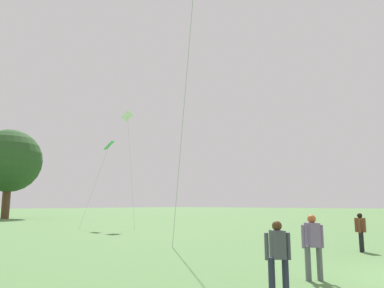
% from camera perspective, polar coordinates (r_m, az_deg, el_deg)
% --- Properties ---
extents(person_dark_jacket, '(0.51, 0.39, 1.43)m').
position_cam_1_polar(person_dark_jacket, '(15.62, 24.56, -11.87)').
color(person_dark_jacket, black).
rests_on(person_dark_jacket, ground).
extents(person_short_left, '(0.41, 0.42, 1.44)m').
position_cam_1_polar(person_short_left, '(7.63, 13.10, -16.03)').
color(person_short_left, '#282D42').
rests_on(person_short_left, ground).
extents(person_navy_jacket, '(0.44, 0.44, 1.52)m').
position_cam_1_polar(person_navy_jacket, '(9.50, 18.13, -14.17)').
color(person_navy_jacket, slate).
rests_on(person_navy_jacket, ground).
extents(small_kite_bird_shape, '(1.09, 2.17, 9.00)m').
position_cam_1_polar(small_kite_bird_shape, '(29.36, -9.89, 3.72)').
color(small_kite_bird_shape, white).
rests_on(small_kite_bird_shape, ground).
extents(small_kite_box_yellow, '(2.41, 1.19, 6.62)m').
position_cam_1_polar(small_kite_box_yellow, '(28.90, -12.74, -0.47)').
color(small_kite_box_yellow, green).
rests_on(small_kite_box_yellow, ground).
extents(tree_oak_right, '(7.74, 7.74, 10.95)m').
position_cam_1_polar(tree_oak_right, '(51.03, -26.35, -2.35)').
color(tree_oak_right, '#513823').
rests_on(tree_oak_right, ground).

